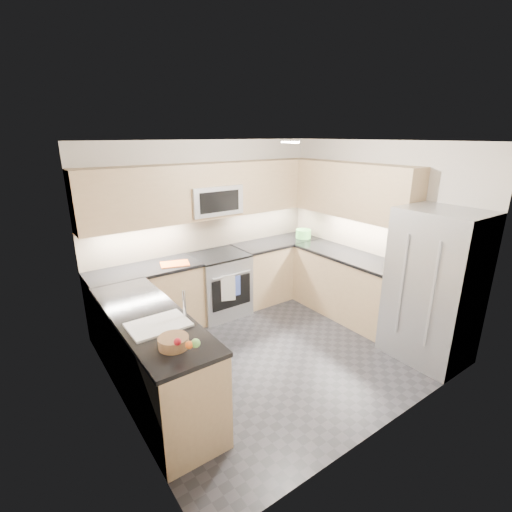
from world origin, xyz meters
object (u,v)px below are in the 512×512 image
object	(u,v)px
cutting_board	(175,264)
refrigerator	(434,287)
microwave	(212,200)
utensil_bowl	(303,234)
fruit_basket	(173,342)
gas_range	(220,285)

from	to	relation	value
cutting_board	refrigerator	bearing A→B (deg)	-47.58
microwave	cutting_board	bearing A→B (deg)	-164.69
utensil_bowl	refrigerator	bearing A→B (deg)	-92.72
microwave	fruit_basket	xyz separation A→B (m)	(-1.53, -2.05, -0.72)
refrigerator	fruit_basket	bearing A→B (deg)	170.56
utensil_bowl	gas_range	bearing A→B (deg)	177.02
gas_range	fruit_basket	world-z (taller)	fruit_basket
fruit_basket	microwave	bearing A→B (deg)	53.32
microwave	refrigerator	size ratio (longest dim) A/B	0.42
gas_range	utensil_bowl	distance (m)	1.66
gas_range	refrigerator	world-z (taller)	refrigerator
refrigerator	cutting_board	xyz separation A→B (m)	(-2.15, 2.36, 0.05)
cutting_board	fruit_basket	distance (m)	2.04
gas_range	cutting_board	size ratio (longest dim) A/B	2.49
utensil_bowl	microwave	bearing A→B (deg)	172.48
cutting_board	fruit_basket	world-z (taller)	fruit_basket
microwave	utensil_bowl	distance (m)	1.72
gas_range	microwave	size ratio (longest dim) A/B	1.20
utensil_bowl	fruit_basket	distance (m)	3.60
cutting_board	gas_range	bearing A→B (deg)	5.50
gas_range	utensil_bowl	world-z (taller)	utensil_bowl
cutting_board	fruit_basket	xyz separation A→B (m)	(-0.83, -1.86, 0.04)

